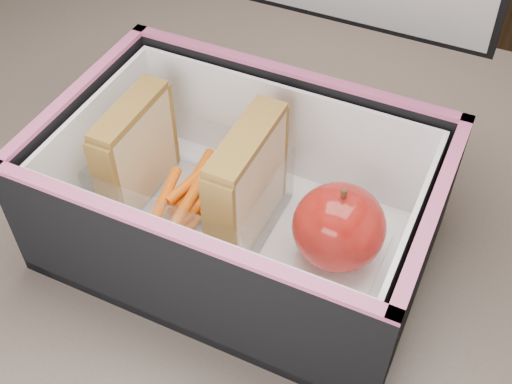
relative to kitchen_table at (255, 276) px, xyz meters
The scene contains 8 objects.
kitchen_table is the anchor object (origin of this frame).
lunch_bag 0.16m from the kitchen_table, 89.98° to the right, with size 0.33×0.32×0.31m.
plastic_tub 0.15m from the kitchen_table, 156.62° to the right, with size 0.16×0.11×0.07m, color white, non-canonical shape.
sandwich_left 0.20m from the kitchen_table, 168.15° to the right, with size 0.03×0.09×0.10m.
sandwich_right 0.17m from the kitchen_table, 82.12° to the right, with size 0.03×0.10×0.11m.
carrot_sticks 0.14m from the kitchen_table, 161.24° to the right, with size 0.05×0.14×0.03m.
paper_napkin 0.14m from the kitchen_table, ahead, with size 0.07×0.07×0.01m, color white.
red_apple 0.18m from the kitchen_table, 14.23° to the right, with size 0.10×0.10×0.08m.
Camera 1 is at (0.17, -0.37, 1.22)m, focal length 45.00 mm.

